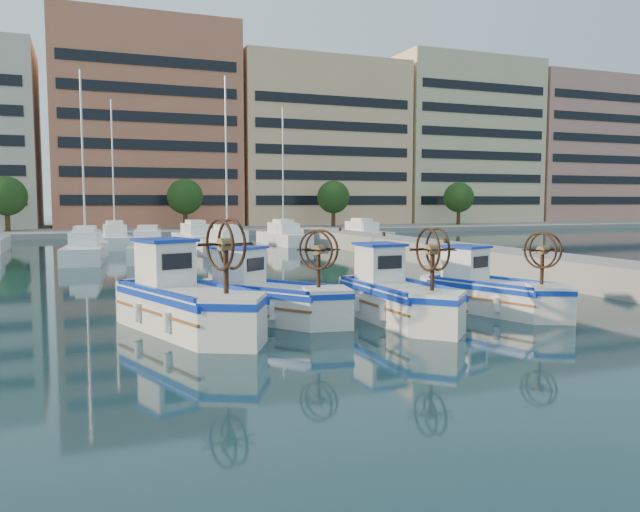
{
  "coord_description": "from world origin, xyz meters",
  "views": [
    {
      "loc": [
        -6.97,
        -17.48,
        3.64
      ],
      "look_at": [
        1.78,
        5.34,
        1.5
      ],
      "focal_mm": 35.0,
      "sensor_mm": 36.0,
      "label": 1
    }
  ],
  "objects_px": {
    "fishing_boat_b": "(266,294)",
    "fishing_boat_c": "(396,294)",
    "fishing_boat_d": "(490,289)",
    "fishing_boat_a": "(185,299)"
  },
  "relations": [
    {
      "from": "fishing_boat_b",
      "to": "fishing_boat_c",
      "type": "height_order",
      "value": "fishing_boat_c"
    },
    {
      "from": "fishing_boat_b",
      "to": "fishing_boat_d",
      "type": "xyz_separation_m",
      "value": [
        7.28,
        -1.34,
        -0.03
      ]
    },
    {
      "from": "fishing_boat_c",
      "to": "fishing_boat_d",
      "type": "xyz_separation_m",
      "value": [
        3.59,
        0.21,
        -0.06
      ]
    },
    {
      "from": "fishing_boat_b",
      "to": "fishing_boat_c",
      "type": "xyz_separation_m",
      "value": [
        3.69,
        -1.56,
        0.03
      ]
    },
    {
      "from": "fishing_boat_a",
      "to": "fishing_boat_d",
      "type": "xyz_separation_m",
      "value": [
        9.87,
        -0.55,
        -0.14
      ]
    },
    {
      "from": "fishing_boat_b",
      "to": "fishing_boat_a",
      "type": "bearing_deg",
      "value": 161.14
    },
    {
      "from": "fishing_boat_d",
      "to": "fishing_boat_a",
      "type": "bearing_deg",
      "value": 158.17
    },
    {
      "from": "fishing_boat_b",
      "to": "fishing_boat_c",
      "type": "distance_m",
      "value": 4.0
    },
    {
      "from": "fishing_boat_d",
      "to": "fishing_boat_c",
      "type": "bearing_deg",
      "value": 164.69
    },
    {
      "from": "fishing_boat_b",
      "to": "fishing_boat_d",
      "type": "height_order",
      "value": "fishing_boat_b"
    }
  ]
}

